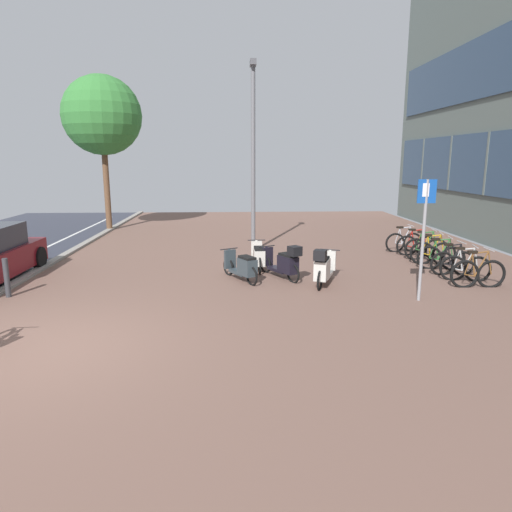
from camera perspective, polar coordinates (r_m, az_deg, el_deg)
ground at (r=8.03m, az=-14.76°, el=-11.10°), size 21.00×40.00×0.13m
bicycle_rack_00 at (r=12.38m, az=25.84°, el=-1.96°), size 1.37×0.48×0.99m
bicycle_rack_01 at (r=12.94m, az=24.54°, el=-1.36°), size 1.26×0.47×0.95m
bicycle_rack_02 at (r=13.48m, az=23.25°, el=-0.77°), size 1.26×0.48×0.93m
bicycle_rack_03 at (r=14.02m, az=21.97°, el=-0.16°), size 1.32×0.48×0.97m
bicycle_rack_04 at (r=14.60m, az=21.08°, el=0.38°), size 1.31×0.47×0.98m
bicycle_rack_05 at (r=15.19m, az=20.33°, el=0.85°), size 1.34×0.48×0.98m
bicycle_rack_06 at (r=15.75m, az=19.28°, el=1.26°), size 1.28×0.48×0.95m
bicycle_rack_07 at (r=16.26m, az=17.89°, el=1.67°), size 1.30×0.48×0.94m
scooter_near at (r=12.91m, az=0.30°, el=-0.09°), size 0.52×1.80×0.75m
scooter_mid at (r=11.71m, az=-1.68°, el=-1.35°), size 0.95×1.51×0.77m
scooter_far at (r=11.40m, az=8.38°, el=-1.46°), size 0.93×1.73×1.01m
scooter_extra at (r=11.91m, az=3.49°, el=-0.85°), size 1.05×1.58×0.97m
parking_sign at (r=10.49m, az=20.14°, el=3.34°), size 0.40×0.07×2.65m
lamp_post at (r=15.36m, az=-0.36°, el=13.12°), size 0.20×0.52×6.12m
street_tree at (r=21.19m, az=-18.58°, el=16.18°), size 3.30×3.30×6.53m
bollard_far at (r=11.77m, az=-28.56°, el=-2.40°), size 0.12×0.12×0.89m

